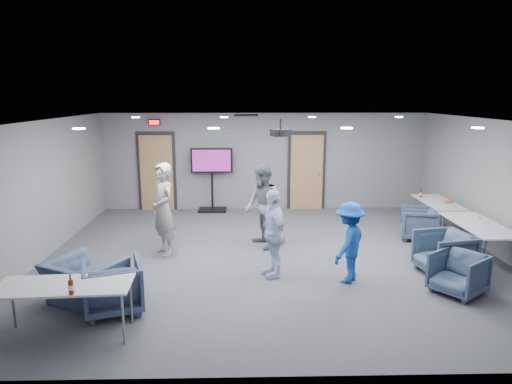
{
  "coord_description": "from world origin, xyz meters",
  "views": [
    {
      "loc": [
        -0.54,
        -8.68,
        3.17
      ],
      "look_at": [
        -0.31,
        0.6,
        1.2
      ],
      "focal_mm": 32.0,
      "sensor_mm": 36.0,
      "label": 1
    }
  ],
  "objects_px": {
    "table_right_b": "(479,226)",
    "table_front_left": "(64,288)",
    "chair_front_a": "(113,287)",
    "person_d": "(349,243)",
    "projector": "(281,133)",
    "chair_right_b": "(444,253)",
    "table_right_a": "(438,204)",
    "person_b": "(262,206)",
    "person_c": "(273,233)",
    "chair_right_a": "(419,224)",
    "chair_right_c": "(458,274)",
    "tv_stand": "(212,176)",
    "bottle_front": "(71,287)",
    "bottle_right": "(421,194)",
    "person_a": "(163,209)",
    "chair_front_b": "(85,282)"
  },
  "relations": [
    {
      "from": "table_right_b",
      "to": "table_front_left",
      "type": "height_order",
      "value": "same"
    },
    {
      "from": "chair_front_a",
      "to": "table_right_b",
      "type": "relative_size",
      "value": 0.44
    },
    {
      "from": "person_d",
      "to": "projector",
      "type": "bearing_deg",
      "value": -120.74
    },
    {
      "from": "chair_right_b",
      "to": "table_right_b",
      "type": "xyz_separation_m",
      "value": [
        0.96,
        0.69,
        0.3
      ]
    },
    {
      "from": "table_right_a",
      "to": "person_b",
      "type": "bearing_deg",
      "value": 103.98
    },
    {
      "from": "chair_right_b",
      "to": "table_front_left",
      "type": "height_order",
      "value": "chair_right_b"
    },
    {
      "from": "person_c",
      "to": "projector",
      "type": "height_order",
      "value": "projector"
    },
    {
      "from": "chair_right_a",
      "to": "table_right_b",
      "type": "xyz_separation_m",
      "value": [
        0.65,
        -1.34,
        0.33
      ]
    },
    {
      "from": "chair_right_c",
      "to": "tv_stand",
      "type": "distance_m",
      "value": 7.1
    },
    {
      "from": "person_c",
      "to": "chair_right_c",
      "type": "relative_size",
      "value": 2.11
    },
    {
      "from": "person_d",
      "to": "table_right_a",
      "type": "distance_m",
      "value": 4.0
    },
    {
      "from": "person_b",
      "to": "person_c",
      "type": "distance_m",
      "value": 1.57
    },
    {
      "from": "person_b",
      "to": "projector",
      "type": "bearing_deg",
      "value": 112.84
    },
    {
      "from": "chair_right_c",
      "to": "chair_front_a",
      "type": "xyz_separation_m",
      "value": [
        -5.42,
        -0.49,
        0.04
      ]
    },
    {
      "from": "table_right_b",
      "to": "table_front_left",
      "type": "distance_m",
      "value": 7.45
    },
    {
      "from": "bottle_front",
      "to": "chair_right_c",
      "type": "bearing_deg",
      "value": 14.9
    },
    {
      "from": "person_c",
      "to": "bottle_right",
      "type": "height_order",
      "value": "person_c"
    },
    {
      "from": "chair_right_a",
      "to": "table_front_left",
      "type": "xyz_separation_m",
      "value": [
        -6.28,
        -4.06,
        0.33
      ]
    },
    {
      "from": "chair_right_c",
      "to": "person_a",
      "type": "bearing_deg",
      "value": -147.98
    },
    {
      "from": "person_c",
      "to": "chair_right_c",
      "type": "distance_m",
      "value": 3.1
    },
    {
      "from": "person_d",
      "to": "table_right_a",
      "type": "relative_size",
      "value": 0.84
    },
    {
      "from": "table_front_left",
      "to": "chair_right_a",
      "type": "bearing_deg",
      "value": 29.26
    },
    {
      "from": "chair_front_a",
      "to": "bottle_right",
      "type": "bearing_deg",
      "value": -163.7
    },
    {
      "from": "chair_front_b",
      "to": "bottle_right",
      "type": "height_order",
      "value": "bottle_right"
    },
    {
      "from": "bottle_right",
      "to": "person_b",
      "type": "bearing_deg",
      "value": -158.81
    },
    {
      "from": "tv_stand",
      "to": "projector",
      "type": "height_order",
      "value": "projector"
    },
    {
      "from": "person_a",
      "to": "person_c",
      "type": "distance_m",
      "value": 2.45
    },
    {
      "from": "chair_right_a",
      "to": "tv_stand",
      "type": "height_order",
      "value": "tv_stand"
    },
    {
      "from": "chair_front_b",
      "to": "bottle_front",
      "type": "relative_size",
      "value": 3.98
    },
    {
      "from": "person_b",
      "to": "person_c",
      "type": "xyz_separation_m",
      "value": [
        0.13,
        -1.56,
        -0.1
      ]
    },
    {
      "from": "person_b",
      "to": "tv_stand",
      "type": "distance_m",
      "value": 3.42
    },
    {
      "from": "chair_right_c",
      "to": "table_right_a",
      "type": "bearing_deg",
      "value": 126.06
    },
    {
      "from": "person_b",
      "to": "chair_right_b",
      "type": "distance_m",
      "value": 3.6
    },
    {
      "from": "chair_right_c",
      "to": "table_front_left",
      "type": "relative_size",
      "value": 0.42
    },
    {
      "from": "table_right_b",
      "to": "tv_stand",
      "type": "relative_size",
      "value": 1.09
    },
    {
      "from": "person_c",
      "to": "chair_front_b",
      "type": "xyz_separation_m",
      "value": [
        -2.98,
        -1.02,
        -0.44
      ]
    },
    {
      "from": "table_right_b",
      "to": "table_right_a",
      "type": "bearing_deg",
      "value": 0.0
    },
    {
      "from": "chair_right_c",
      "to": "tv_stand",
      "type": "bearing_deg",
      "value": -178.21
    },
    {
      "from": "person_b",
      "to": "table_right_a",
      "type": "relative_size",
      "value": 1.07
    },
    {
      "from": "chair_right_b",
      "to": "chair_right_c",
      "type": "relative_size",
      "value": 1.14
    },
    {
      "from": "table_right_b",
      "to": "person_a",
      "type": "bearing_deg",
      "value": 85.47
    },
    {
      "from": "chair_right_c",
      "to": "chair_front_a",
      "type": "bearing_deg",
      "value": -121.2
    },
    {
      "from": "person_c",
      "to": "person_d",
      "type": "relative_size",
      "value": 1.12
    },
    {
      "from": "person_c",
      "to": "projector",
      "type": "bearing_deg",
      "value": 155.9
    },
    {
      "from": "chair_front_a",
      "to": "projector",
      "type": "distance_m",
      "value": 4.69
    },
    {
      "from": "person_a",
      "to": "bottle_front",
      "type": "height_order",
      "value": "person_a"
    },
    {
      "from": "tv_stand",
      "to": "chair_right_c",
      "type": "bearing_deg",
      "value": -51.88
    },
    {
      "from": "person_b",
      "to": "projector",
      "type": "height_order",
      "value": "projector"
    },
    {
      "from": "chair_front_b",
      "to": "chair_right_a",
      "type": "bearing_deg",
      "value": -126.54
    },
    {
      "from": "tv_stand",
      "to": "table_front_left",
      "type": "bearing_deg",
      "value": -102.41
    }
  ]
}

